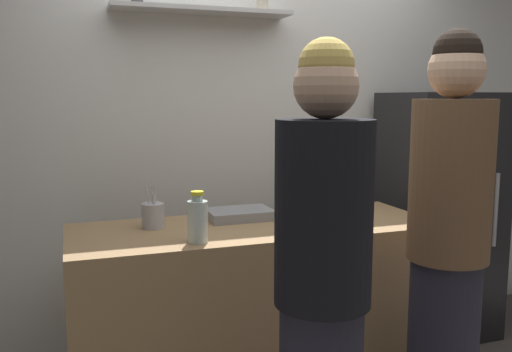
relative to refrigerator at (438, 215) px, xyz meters
The scene contains 10 objects.
back_wall_assembly 1.33m from the refrigerator, 160.87° to the left, with size 4.80×0.32×2.60m.
refrigerator is the anchor object (origin of this frame).
counter 1.45m from the refrigerator, 165.86° to the right, with size 1.84×0.69×0.90m, color #9E7A51.
baking_pan 1.42m from the refrigerator, behind, with size 0.34×0.24×0.05m, color gray.
utensil_holder 1.90m from the refrigerator, behind, with size 0.11×0.11×0.23m.
wine_bottle_pale_glass 1.20m from the refrigerator, 146.97° to the right, with size 0.07×0.07×0.29m.
wine_bottle_green_glass 0.93m from the refrigerator, behind, with size 0.07×0.07×0.29m.
water_bottle_plastic 1.83m from the refrigerator, 161.46° to the right, with size 0.09×0.09×0.23m.
person_blonde 1.89m from the refrigerator, 139.36° to the right, with size 0.34×0.34×1.74m.
person_brown_jacket 1.28m from the refrigerator, 125.93° to the right, with size 0.34×0.34×1.81m.
Camera 1 is at (-1.11, -2.05, 1.54)m, focal length 38.45 mm.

